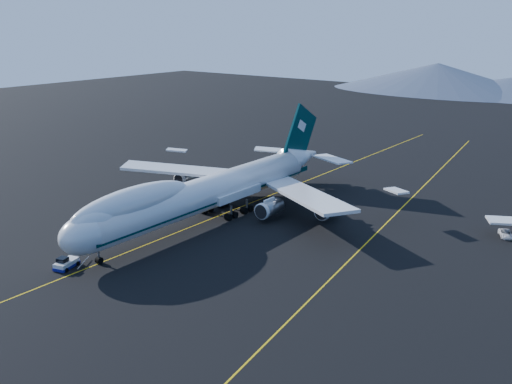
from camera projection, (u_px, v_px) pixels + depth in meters
The scene contains 6 objects.
ground at pixel (209, 220), 112.15m from camera, with size 500.00×500.00×0.00m, color black.
taxiway_line_main at pixel (209, 220), 112.14m from camera, with size 0.25×220.00×0.01m, color gold.
taxiway_line_side at pixel (371, 239), 102.35m from camera, with size 0.25×200.00×0.01m, color gold.
boeing_747 at pixel (208, 191), 110.50m from camera, with size 59.62×72.43×19.37m.
pushback_tug at pixel (67, 264), 90.22m from camera, with size 3.27×4.61×1.82m.
service_van at pixel (506, 234), 103.02m from camera, with size 2.04×4.42×1.23m, color white.
Camera 1 is at (71.49, -78.56, 37.56)m, focal length 40.00 mm.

